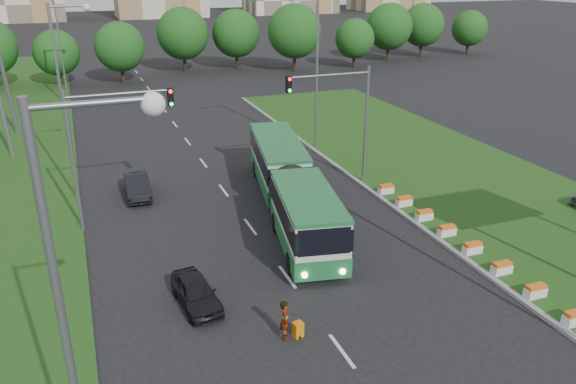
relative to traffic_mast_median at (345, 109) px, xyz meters
name	(u,v)px	position (x,y,z in m)	size (l,w,h in m)	color
ground	(343,266)	(-4.78, -10.00, -5.35)	(360.00, 360.00, 0.00)	black
grass_median	(460,179)	(8.22, -2.00, -5.27)	(14.00, 60.00, 0.15)	#204C15
median_kerb	(372,192)	(1.27, -2.00, -5.26)	(0.30, 60.00, 0.18)	gray
lane_markings	(198,155)	(-7.78, 10.00, -5.35)	(0.20, 100.00, 0.01)	silver
flower_planters	(459,239)	(1.92, -10.30, -4.90)	(1.10, 15.90, 0.60)	white
traffic_mast_median	(345,109)	(0.00, 0.00, 0.00)	(5.76, 0.32, 8.00)	gray
traffic_mast_left	(102,136)	(-15.16, -1.00, 0.00)	(5.76, 0.32, 8.00)	gray
street_lamps	(228,109)	(-7.78, 0.00, 0.65)	(36.00, 60.00, 12.00)	gray
tree_line	(234,39)	(5.22, 45.00, -0.85)	(120.00, 8.00, 9.00)	#134915
articulated_bus	(287,185)	(-5.07, -2.87, -3.58)	(2.74, 17.59, 2.90)	beige
car_left_near	(196,292)	(-12.38, -10.80, -4.70)	(1.52, 3.79, 1.29)	black
car_left_far	(137,186)	(-13.22, 3.05, -4.65)	(1.48, 4.26, 1.40)	black
pedestrian	(285,320)	(-9.56, -14.42, -4.49)	(0.63, 0.41, 1.72)	gray
shopping_trolley	(298,330)	(-9.04, -14.53, -5.02)	(0.39, 0.41, 0.67)	orange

